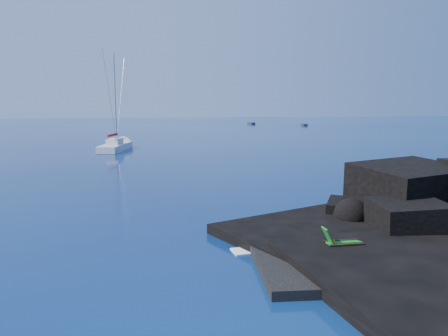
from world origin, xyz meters
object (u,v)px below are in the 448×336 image
(sunbather, at_px, (349,240))
(marker_cone, at_px, (334,245))
(sailboat, at_px, (116,150))
(deck_chair, at_px, (344,238))
(distant_boat_b, at_px, (304,126))
(distant_boat_a, at_px, (251,124))

(sunbather, bearing_deg, marker_cone, -134.22)
(sailboat, relative_size, sunbather, 7.71)
(marker_cone, bearing_deg, deck_chair, -2.08)
(deck_chair, xyz_separation_m, sunbather, (0.64, 0.78, -0.36))
(distant_boat_b, bearing_deg, sunbather, -101.83)
(distant_boat_a, xyz_separation_m, distant_boat_b, (12.88, -13.09, 0.00))
(distant_boat_b, bearing_deg, marker_cone, -102.18)
(sunbather, height_order, marker_cone, marker_cone)
(sailboat, relative_size, deck_chair, 8.45)
(deck_chair, height_order, sunbather, deck_chair)
(deck_chair, bearing_deg, sunbather, 51.66)
(distant_boat_b, bearing_deg, deck_chair, -101.99)
(sailboat, bearing_deg, distant_boat_a, 75.62)
(sunbather, relative_size, distant_boat_b, 0.43)
(sailboat, distance_m, marker_cone, 46.32)
(sunbather, xyz_separation_m, distant_boat_a, (27.06, 120.27, -0.52))
(sailboat, bearing_deg, sunbather, -62.66)
(marker_cone, height_order, distant_boat_a, marker_cone)
(deck_chair, relative_size, sunbather, 0.91)
(deck_chair, relative_size, distant_boat_a, 0.37)
(sailboat, height_order, deck_chair, sailboat)
(distant_boat_a, bearing_deg, sunbather, -107.23)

